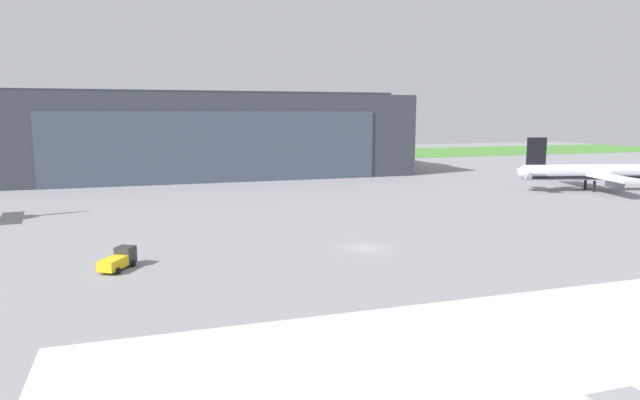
{
  "coord_description": "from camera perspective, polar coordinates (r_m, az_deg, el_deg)",
  "views": [
    {
      "loc": [
        -26.94,
        -64.43,
        16.8
      ],
      "look_at": [
        0.69,
        20.09,
        3.22
      ],
      "focal_mm": 31.67,
      "sensor_mm": 36.0,
      "label": 1
    }
  ],
  "objects": [
    {
      "name": "pushback_tractor",
      "position": [
        65.72,
        -19.66,
        -5.69
      ],
      "size": [
        4.14,
        5.3,
        2.21
      ],
      "color": "#2D2D33",
      "rests_on": "ground_plane"
    },
    {
      "name": "ground_plane",
      "position": [
        71.82,
        4.48,
        -4.87
      ],
      "size": [
        440.0,
        440.0,
        0.0
      ],
      "primitive_type": "plane",
      "color": "gray"
    },
    {
      "name": "airliner_far_left",
      "position": [
        138.42,
        26.13,
        2.49
      ],
      "size": [
        35.18,
        30.76,
        11.78
      ],
      "color": "silver",
      "rests_on": "ground_plane"
    },
    {
      "name": "grass_field_strip",
      "position": [
        225.3,
        -11.21,
        4.25
      ],
      "size": [
        440.0,
        56.0,
        0.08
      ],
      "primitive_type": "cube",
      "color": "#4A8936",
      "rests_on": "ground_plane"
    },
    {
      "name": "maintenance_hangar",
      "position": [
        161.0,
        -11.31,
        6.48
      ],
      "size": [
        107.28,
        42.09,
        23.04
      ],
      "color": "#383D47",
      "rests_on": "ground_plane"
    }
  ]
}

